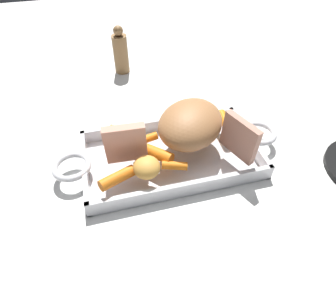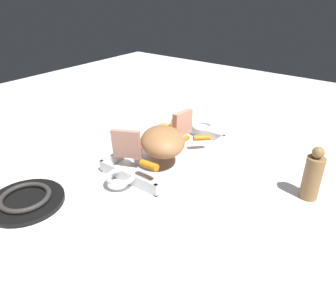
{
  "view_description": "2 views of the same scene",
  "coord_description": "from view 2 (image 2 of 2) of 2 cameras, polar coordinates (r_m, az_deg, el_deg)",
  "views": [
    {
      "loc": [
        0.11,
        0.41,
        0.44
      ],
      "look_at": [
        0.01,
        0.02,
        0.06
      ],
      "focal_mm": 31.32,
      "sensor_mm": 36.0,
      "label": 1
    },
    {
      "loc": [
        -0.67,
        -0.5,
        0.47
      ],
      "look_at": [
        -0.02,
        -0.01,
        0.05
      ],
      "focal_mm": 34.11,
      "sensor_mm": 36.0,
      "label": 2
    }
  ],
  "objects": [
    {
      "name": "stove_burner_rear",
      "position": [
        0.84,
        -24.08,
        -9.11
      ],
      "size": [
        0.18,
        0.18,
        0.02
      ],
      "color": "black",
      "rests_on": "ground_plane"
    },
    {
      "name": "baby_carrot_northeast",
      "position": [
        0.97,
        0.13,
        1.42
      ],
      "size": [
        0.07,
        0.07,
        0.03
      ],
      "primitive_type": "cylinder",
      "rotation": [
        1.51,
        0.0,
        3.91
      ],
      "color": "orange",
      "rests_on": "roasting_dish"
    },
    {
      "name": "roast_slice_outer",
      "position": [
        0.87,
        -7.46,
        -0.02
      ],
      "size": [
        0.04,
        0.08,
        0.08
      ],
      "primitive_type": "cube",
      "rotation": [
        0.04,
        0.0,
        3.53
      ],
      "color": "tan",
      "rests_on": "roasting_dish"
    },
    {
      "name": "roast_slice_thick",
      "position": [
        0.99,
        2.58,
        3.71
      ],
      "size": [
        0.08,
        0.02,
        0.08
      ],
      "primitive_type": "cube",
      "rotation": [
        0.02,
        0.0,
        1.49
      ],
      "color": "tan",
      "rests_on": "roasting_dish"
    },
    {
      "name": "potato_golden_small",
      "position": [
        1.01,
        -0.67,
        2.75
      ],
      "size": [
        0.05,
        0.05,
        0.03
      ],
      "primitive_type": "ellipsoid",
      "rotation": [
        0.0,
        0.0,
        6.25
      ],
      "color": "gold",
      "rests_on": "roasting_dish"
    },
    {
      "name": "baby_carrot_center_left",
      "position": [
        0.82,
        -3.39,
        -3.83
      ],
      "size": [
        0.02,
        0.06,
        0.02
      ],
      "primitive_type": "cylinder",
      "rotation": [
        1.66,
        0.0,
        3.11
      ],
      "color": "orange",
      "rests_on": "roasting_dish"
    },
    {
      "name": "pork_roast",
      "position": [
        0.88,
        -0.96,
        0.49
      ],
      "size": [
        0.19,
        0.19,
        0.08
      ],
      "primitive_type": "ellipsoid",
      "rotation": [
        0.0,
        0.0,
        3.95
      ],
      "color": "#A56F42",
      "rests_on": "roasting_dish"
    },
    {
      "name": "baby_carrot_center_right",
      "position": [
        0.98,
        -2.53,
        1.23
      ],
      "size": [
        0.05,
        0.03,
        0.02
      ],
      "primitive_type": "cylinder",
      "rotation": [
        1.66,
        0.0,
        4.46
      ],
      "color": "orange",
      "rests_on": "roasting_dish"
    },
    {
      "name": "ground_plane",
      "position": [
        0.96,
        -0.1,
        -2.31
      ],
      "size": [
        2.3,
        2.3,
        0.0
      ],
      "primitive_type": "plane",
      "color": "white"
    },
    {
      "name": "pepper_mill",
      "position": [
        0.83,
        24.42,
        -5.18
      ],
      "size": [
        0.04,
        0.04,
        0.14
      ],
      "color": "olive",
      "rests_on": "ground_plane"
    },
    {
      "name": "baby_carrot_southeast",
      "position": [
        1.05,
        0.89,
        3.46
      ],
      "size": [
        0.07,
        0.05,
        0.03
      ],
      "primitive_type": "cylinder",
      "rotation": [
        1.66,
        0.0,
        5.16
      ],
      "color": "orange",
      "rests_on": "roasting_dish"
    },
    {
      "name": "roasting_dish",
      "position": [
        0.95,
        -0.1,
        -1.69
      ],
      "size": [
        0.47,
        0.2,
        0.04
      ],
      "color": "silver",
      "rests_on": "ground_plane"
    },
    {
      "name": "baby_carrot_short",
      "position": [
        0.96,
        2.83,
        0.73
      ],
      "size": [
        0.05,
        0.02,
        0.02
      ],
      "primitive_type": "cylinder",
      "rotation": [
        1.48,
        0.0,
        4.86
      ],
      "color": "orange",
      "rests_on": "roasting_dish"
    },
    {
      "name": "baby_carrot_long",
      "position": [
        0.97,
        6.05,
        1.1
      ],
      "size": [
        0.05,
        0.05,
        0.02
      ],
      "primitive_type": "cylinder",
      "rotation": [
        1.54,
        0.0,
        3.98
      ],
      "color": "orange",
      "rests_on": "roasting_dish"
    }
  ]
}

